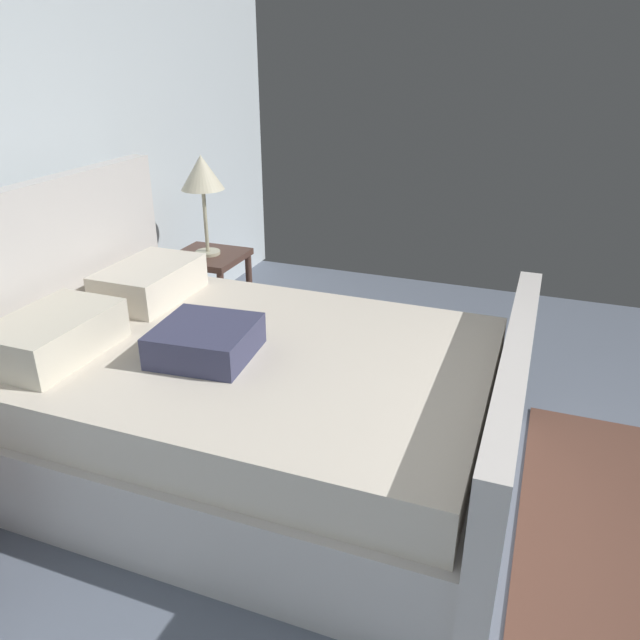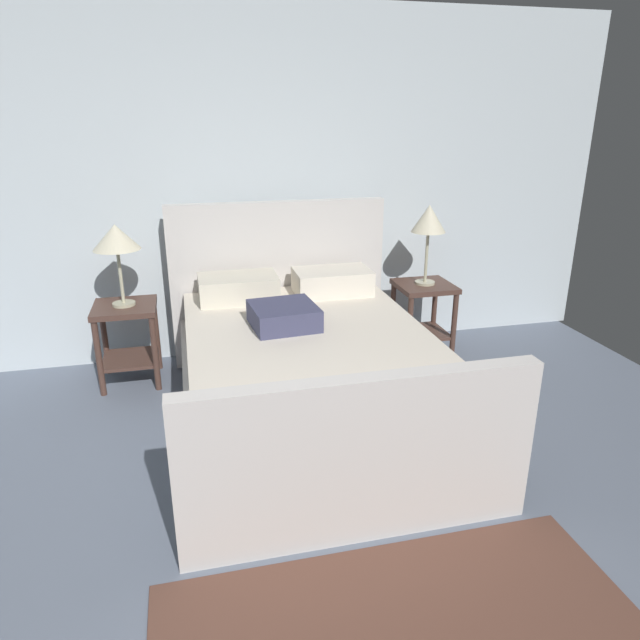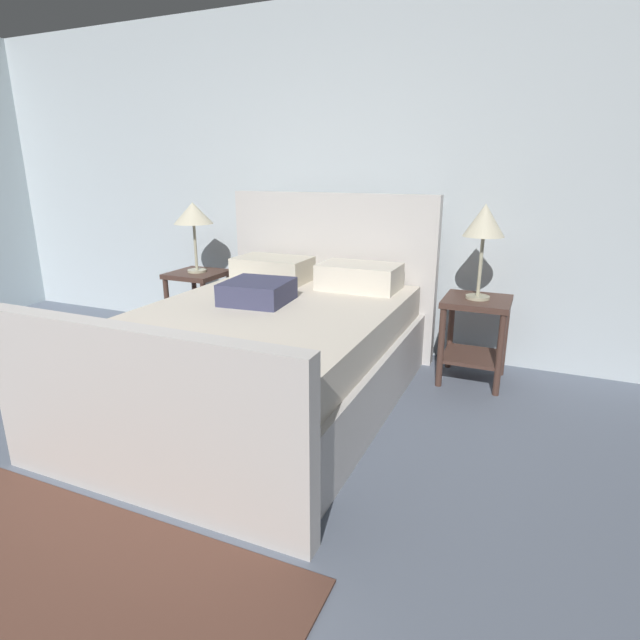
# 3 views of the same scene
# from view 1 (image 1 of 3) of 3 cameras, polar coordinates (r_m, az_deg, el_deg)

# --- Properties ---
(bed) EXTENTS (1.68, 2.30, 1.27)m
(bed) POSITION_cam_1_polar(r_m,az_deg,el_deg) (2.88, -7.05, -7.15)
(bed) COLOR silver
(bed) RESTS_ON ground
(nightstand_right) EXTENTS (0.44, 0.44, 0.60)m
(nightstand_right) POSITION_cam_1_polar(r_m,az_deg,el_deg) (4.15, -10.14, 3.47)
(nightstand_right) COLOR #4B3128
(nightstand_right) RESTS_ON ground
(table_lamp_right) EXTENTS (0.27, 0.27, 0.63)m
(table_lamp_right) POSITION_cam_1_polar(r_m,az_deg,el_deg) (3.96, -10.90, 13.03)
(table_lamp_right) COLOR #B7B293
(table_lamp_right) RESTS_ON nightstand_right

